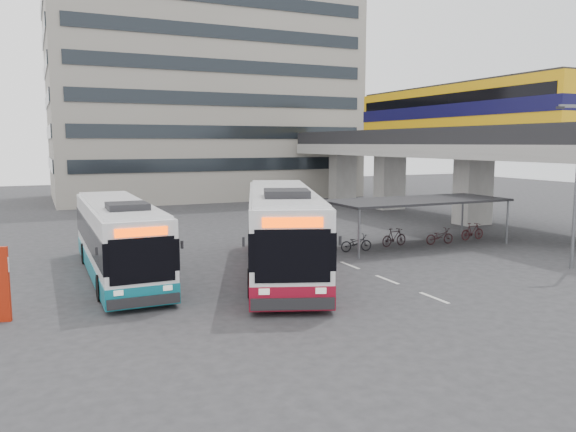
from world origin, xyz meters
name	(u,v)px	position (x,y,z in m)	size (l,w,h in m)	color
ground	(301,270)	(0.00, 0.00, 0.00)	(120.00, 120.00, 0.00)	#28282B
viaduct	(446,134)	(17.00, 11.00, 6.23)	(8.00, 32.00, 9.68)	gray
bike_shelter	(416,216)	(8.45, 3.00, 1.64)	(10.00, 4.00, 2.54)	#595B60
office_block	(203,76)	(6.00, 36.00, 12.50)	(30.00, 15.00, 25.00)	gray
road_markings	(387,280)	(2.50, -3.00, 0.01)	(0.15, 7.60, 0.01)	beige
bus_main	(282,231)	(-0.84, 0.16, 1.80)	(7.28, 13.23, 3.87)	white
bus_teal	(119,239)	(-7.44, 2.26, 1.57)	(2.56, 11.49, 3.39)	white
pedestrian	(150,257)	(-6.25, 1.72, 0.82)	(0.60, 0.39, 1.64)	black
lamp_post	(575,176)	(11.17, -4.60, 4.14)	(1.26, 0.42, 7.27)	#595B60
sign_totem_south	(1,283)	(-11.65, -2.57, 1.24)	(0.51, 0.28, 2.40)	#A31E0A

